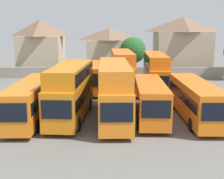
% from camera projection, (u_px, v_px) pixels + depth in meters
% --- Properties ---
extents(ground, '(140.00, 140.00, 0.00)m').
position_uv_depth(ground, '(112.00, 83.00, 44.70)').
color(ground, slate).
extents(depot_boundary_wall, '(56.00, 0.50, 1.80)m').
position_uv_depth(depot_boundary_wall, '(112.00, 73.00, 49.46)').
color(depot_boundary_wall, gray).
rests_on(depot_boundary_wall, ground).
extents(bus_1, '(2.72, 11.30, 3.40)m').
position_uv_depth(bus_1, '(31.00, 99.00, 26.40)').
color(bus_1, orange).
rests_on(bus_1, ground).
extents(bus_2, '(3.25, 10.77, 4.85)m').
position_uv_depth(bus_2, '(71.00, 89.00, 26.74)').
color(bus_2, orange).
rests_on(bus_2, ground).
extents(bus_3, '(2.88, 11.88, 5.04)m').
position_uv_depth(bus_3, '(114.00, 88.00, 26.52)').
color(bus_3, orange).
rests_on(bus_3, ground).
extents(bus_4, '(2.78, 10.15, 3.34)m').
position_uv_depth(bus_4, '(150.00, 98.00, 26.86)').
color(bus_4, orange).
rests_on(bus_4, ground).
extents(bus_5, '(2.64, 11.52, 3.32)m').
position_uv_depth(bus_5, '(195.00, 98.00, 26.90)').
color(bus_5, orange).
rests_on(bus_5, ground).
extents(bus_6, '(2.73, 11.21, 3.46)m').
position_uv_depth(bus_6, '(67.00, 75.00, 39.60)').
color(bus_6, orange).
rests_on(bus_6, ground).
extents(bus_7, '(3.25, 10.68, 3.55)m').
position_uv_depth(bus_7, '(96.00, 76.00, 39.03)').
color(bus_7, orange).
rests_on(bus_7, ground).
extents(bus_8, '(2.96, 12.00, 5.12)m').
position_uv_depth(bus_8, '(122.00, 68.00, 39.56)').
color(bus_8, orange).
rests_on(bus_8, ground).
extents(bus_9, '(3.01, 12.15, 4.78)m').
position_uv_depth(bus_9, '(155.00, 70.00, 39.68)').
color(bus_9, orange).
rests_on(bus_9, ground).
extents(house_terrace_left, '(8.00, 7.91, 9.67)m').
position_uv_depth(house_terrace_left, '(41.00, 46.00, 55.30)').
color(house_terrace_left, '#C6B293').
rests_on(house_terrace_left, ground).
extents(house_terrace_centre, '(8.20, 7.37, 8.17)m').
position_uv_depth(house_terrace_centre, '(109.00, 50.00, 54.34)').
color(house_terrace_centre, '#C6B293').
rests_on(house_terrace_centre, ground).
extents(house_terrace_right, '(10.10, 7.97, 10.15)m').
position_uv_depth(house_terrace_right, '(182.00, 45.00, 54.87)').
color(house_terrace_right, tan).
rests_on(house_terrace_right, ground).
extents(tree_right_of_lot, '(4.48, 4.48, 6.65)m').
position_uv_depth(tree_right_of_lot, '(133.00, 50.00, 51.22)').
color(tree_right_of_lot, brown).
rests_on(tree_right_of_lot, ground).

